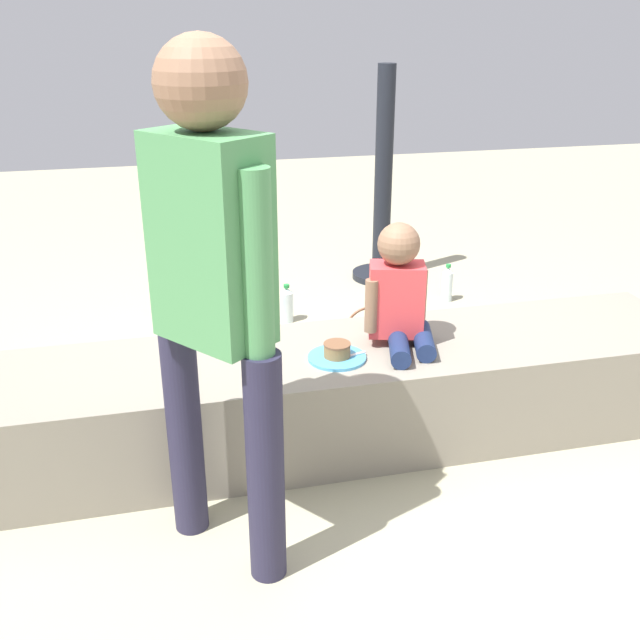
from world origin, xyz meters
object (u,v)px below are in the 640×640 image
at_px(cake_plate, 337,354).
at_px(cake_box_white, 481,348).
at_px(gift_bag, 184,296).
at_px(adult_standing, 212,274).
at_px(handbag_brown_canvas, 367,346).
at_px(handbag_black_leather, 228,321).
at_px(water_bottle_far_side, 287,305).
at_px(child_seated, 400,293).
at_px(water_bottle_near_gift, 447,284).
at_px(party_cup_red, 466,327).

relative_size(cake_plate, cake_box_white, 0.77).
bearing_deg(gift_bag, adult_standing, -89.69).
xyz_separation_m(adult_standing, gift_bag, (-0.01, 1.89, -0.78)).
bearing_deg(gift_bag, handbag_brown_canvas, -41.73).
distance_m(cake_box_white, handbag_black_leather, 1.30).
bearing_deg(water_bottle_far_side, gift_bag, 169.45).
relative_size(child_seated, water_bottle_near_gift, 2.11).
bearing_deg(child_seated, cake_box_white, 40.48).
xyz_separation_m(gift_bag, water_bottle_near_gift, (1.54, -0.02, -0.06)).
bearing_deg(handbag_brown_canvas, party_cup_red, 18.44).
distance_m(cake_plate, handbag_brown_canvas, 0.81).
distance_m(gift_bag, water_bottle_near_gift, 1.54).
bearing_deg(handbag_black_leather, adult_standing, -96.85).
bearing_deg(party_cup_red, gift_bag, 159.65).
bearing_deg(water_bottle_near_gift, handbag_brown_canvas, -134.83).
height_order(adult_standing, handbag_black_leather, adult_standing).
xyz_separation_m(water_bottle_near_gift, handbag_brown_canvas, (-0.72, -0.72, 0.00)).
relative_size(adult_standing, handbag_black_leather, 4.61).
bearing_deg(cake_box_white, cake_plate, -145.41).
relative_size(adult_standing, water_bottle_far_side, 7.11).
bearing_deg(handbag_brown_canvas, water_bottle_near_gift, 45.17).
distance_m(child_seated, cake_box_white, 1.02).
height_order(cake_plate, water_bottle_near_gift, cake_plate).
bearing_deg(cake_plate, water_bottle_near_gift, 53.15).
distance_m(adult_standing, water_bottle_near_gift, 2.56).
bearing_deg(cake_plate, child_seated, 16.17).
height_order(child_seated, cake_box_white, child_seated).
xyz_separation_m(water_bottle_near_gift, handbag_black_leather, (-1.34, -0.28, 0.01)).
height_order(water_bottle_near_gift, cake_box_white, water_bottle_near_gift).
xyz_separation_m(cake_plate, cake_box_white, (0.91, 0.63, -0.37)).
relative_size(gift_bag, handbag_black_leather, 1.06).
xyz_separation_m(water_bottle_far_side, handbag_black_leather, (-0.35, -0.19, 0.02)).
bearing_deg(water_bottle_far_side, handbag_brown_canvas, -66.70).
bearing_deg(party_cup_red, handbag_brown_canvas, -161.56).
bearing_deg(handbag_black_leather, water_bottle_far_side, 28.82).
bearing_deg(cake_box_white, water_bottle_far_side, 141.49).
bearing_deg(handbag_black_leather, party_cup_red, -10.87).
xyz_separation_m(water_bottle_far_side, party_cup_red, (0.88, -0.43, -0.05)).
bearing_deg(water_bottle_near_gift, handbag_black_leather, -168.21).
relative_size(party_cup_red, handbag_brown_canvas, 0.35).
height_order(water_bottle_far_side, cake_box_white, water_bottle_far_side).
height_order(gift_bag, cake_box_white, gift_bag).
bearing_deg(cake_box_white, gift_bag, 150.91).
relative_size(adult_standing, party_cup_red, 14.17).
height_order(cake_plate, cake_box_white, cake_plate).
xyz_separation_m(child_seated, adult_standing, (-0.75, -0.56, 0.33)).
xyz_separation_m(adult_standing, water_bottle_far_side, (0.54, 1.79, -0.84)).
bearing_deg(adult_standing, child_seated, 36.58).
height_order(adult_standing, water_bottle_far_side, adult_standing).
height_order(cake_plate, handbag_black_leather, cake_plate).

